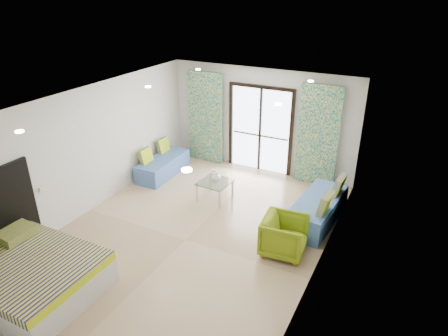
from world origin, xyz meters
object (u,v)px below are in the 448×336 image
at_px(coffee_table, 215,184).
at_px(armchair, 284,234).
at_px(daybed_left, 163,165).
at_px(bed, 30,275).
at_px(daybed_right, 318,209).

distance_m(coffee_table, armchair, 2.40).
height_order(daybed_left, coffee_table, daybed_left).
xyz_separation_m(daybed_left, armchair, (3.95, -1.74, 0.14)).
xyz_separation_m(bed, daybed_right, (3.60, 4.19, -0.01)).
xyz_separation_m(daybed_right, coffee_table, (-2.37, -0.15, 0.11)).
height_order(bed, coffee_table, coffee_table).
bearing_deg(daybed_left, daybed_right, -7.23).
distance_m(bed, coffee_table, 4.22).
relative_size(daybed_right, coffee_table, 2.46).
bearing_deg(daybed_right, daybed_left, 178.84).
relative_size(daybed_right, armchair, 2.43).
bearing_deg(daybed_left, armchair, -25.55).
relative_size(bed, armchair, 2.63).
xyz_separation_m(bed, coffee_table, (1.22, 4.04, 0.10)).
distance_m(daybed_left, daybed_right, 4.25).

